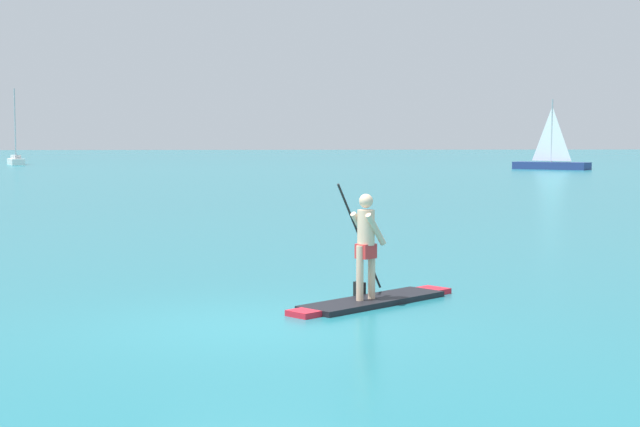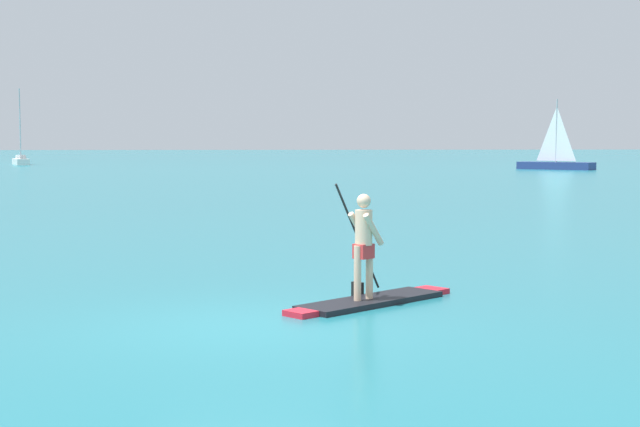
# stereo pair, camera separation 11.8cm
# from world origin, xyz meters

# --- Properties ---
(ground) EXTENTS (440.00, 440.00, 0.00)m
(ground) POSITION_xyz_m (0.00, 0.00, 0.00)
(ground) COLOR #1E727F
(paddleboarder_mid_center) EXTENTS (2.79, 2.43, 1.88)m
(paddleboarder_mid_center) POSITION_xyz_m (1.81, 1.52, 0.36)
(paddleboarder_mid_center) COLOR black
(paddleboarder_mid_center) RESTS_ON ground
(sailboat_left_horizon) EXTENTS (2.65, 4.80, 7.51)m
(sailboat_left_horizon) POSITION_xyz_m (-21.73, 83.96, 0.99)
(sailboat_left_horizon) COLOR white
(sailboat_left_horizon) RESTS_ON ground
(sailboat_right_horizon) EXTENTS (5.88, 5.49, 5.84)m
(sailboat_right_horizon) POSITION_xyz_m (26.17, 64.87, 0.68)
(sailboat_right_horizon) COLOR navy
(sailboat_right_horizon) RESTS_ON ground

